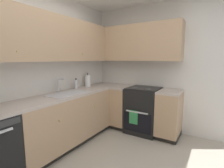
# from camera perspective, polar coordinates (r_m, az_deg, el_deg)

# --- Properties ---
(wall_back) EXTENTS (3.97, 0.05, 2.58)m
(wall_back) POSITION_cam_1_polar(r_m,az_deg,el_deg) (2.89, -26.51, 3.76)
(wall_back) COLOR silver
(wall_back) RESTS_ON ground_plane
(wall_right) EXTENTS (0.05, 3.13, 2.58)m
(wall_right) POSITION_cam_1_polar(r_m,az_deg,el_deg) (3.60, 17.05, 5.03)
(wall_right) COLOR silver
(wall_right) RESTS_ON ground_plane
(lower_cabinets_back) EXTENTS (1.83, 0.62, 0.87)m
(lower_cabinets_back) POSITION_cam_1_polar(r_m,az_deg,el_deg) (3.06, -15.32, -11.76)
(lower_cabinets_back) COLOR tan
(lower_cabinets_back) RESTS_ON ground_plane
(countertop_back) EXTENTS (3.03, 0.60, 0.03)m
(countertop_back) POSITION_cam_1_polar(r_m,az_deg,el_deg) (2.94, -15.66, -3.59)
(countertop_back) COLOR #B7A89E
(countertop_back) RESTS_ON lower_cabinets_back
(lower_cabinets_right) EXTENTS (0.62, 1.33, 0.87)m
(lower_cabinets_right) POSITION_cam_1_polar(r_m,az_deg,el_deg) (3.51, 11.73, -9.02)
(lower_cabinets_right) COLOR tan
(lower_cabinets_right) RESTS_ON ground_plane
(countertop_right) EXTENTS (0.60, 1.33, 0.03)m
(countertop_right) POSITION_cam_1_polar(r_m,az_deg,el_deg) (3.40, 11.94, -1.84)
(countertop_right) COLOR #B7A89E
(countertop_right) RESTS_ON lower_cabinets_right
(oven_range) EXTENTS (0.68, 0.62, 1.05)m
(oven_range) POSITION_cam_1_polar(r_m,az_deg,el_deg) (3.54, 10.57, -8.45)
(oven_range) COLOR black
(oven_range) RESTS_ON ground_plane
(upper_cabinets_back) EXTENTS (2.71, 0.34, 0.72)m
(upper_cabinets_back) POSITION_cam_1_polar(r_m,az_deg,el_deg) (2.90, -20.74, 14.30)
(upper_cabinets_back) COLOR tan
(upper_cabinets_right) EXTENTS (0.32, 1.88, 0.72)m
(upper_cabinets_right) POSITION_cam_1_polar(r_m,az_deg,el_deg) (3.63, 7.60, 13.48)
(upper_cabinets_right) COLOR tan
(sink) EXTENTS (0.69, 0.40, 0.10)m
(sink) POSITION_cam_1_polar(r_m,az_deg,el_deg) (2.95, -14.67, -3.96)
(sink) COLOR #B7B7BC
(sink) RESTS_ON countertop_back
(faucet) EXTENTS (0.07, 0.16, 0.24)m
(faucet) POSITION_cam_1_polar(r_m,az_deg,el_deg) (3.07, -17.43, -0.11)
(faucet) COLOR silver
(faucet) RESTS_ON countertop_back
(soap_bottle) EXTENTS (0.06, 0.06, 0.21)m
(soap_bottle) POSITION_cam_1_polar(r_m,az_deg,el_deg) (3.37, -12.02, -0.08)
(soap_bottle) COLOR silver
(soap_bottle) RESTS_ON countertop_back
(paper_towel_roll) EXTENTS (0.11, 0.11, 0.30)m
(paper_towel_roll) POSITION_cam_1_polar(r_m,az_deg,el_deg) (3.59, -8.19, 1.04)
(paper_towel_roll) COLOR white
(paper_towel_roll) RESTS_ON countertop_back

